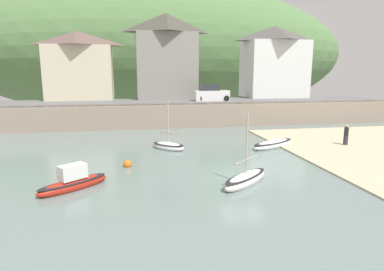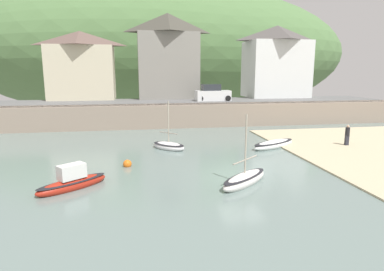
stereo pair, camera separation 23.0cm
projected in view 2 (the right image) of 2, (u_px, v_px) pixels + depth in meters
name	position (u px, v px, depth m)	size (l,w,h in m)	color
quay_seawall	(192.00, 113.00, 35.76)	(48.00, 9.40, 2.40)	gray
hillside_backdrop	(161.00, 53.00, 70.61)	(80.00, 44.00, 27.52)	#517744
waterfront_building_left	(81.00, 65.00, 40.18)	(8.08, 4.65, 8.19)	beige
waterfront_building_centre	(168.00, 56.00, 41.69)	(7.83, 4.65, 10.54)	gray
waterfront_building_right	(276.00, 61.00, 44.18)	(8.17, 6.02, 9.37)	silver
rowboat_small_beached	(274.00, 144.00, 25.66)	(4.48, 3.20, 0.73)	white
fishing_boat_green	(245.00, 179.00, 17.22)	(3.48, 3.16, 3.88)	white
sailboat_far_left	(72.00, 182.00, 16.58)	(3.54, 3.10, 1.41)	#A92516
sailboat_nearest_shore	(169.00, 146.00, 25.10)	(2.88, 2.89, 3.79)	white
parked_car_near_slipway	(212.00, 94.00, 38.99)	(4.16, 1.86, 1.95)	silver
person_on_slipway	(347.00, 134.00, 25.80)	(0.34, 0.34, 1.62)	#282833
mooring_buoy	(127.00, 164.00, 20.46)	(0.53, 0.53, 0.53)	orange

